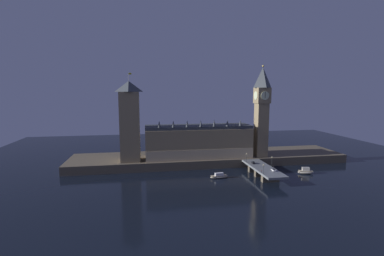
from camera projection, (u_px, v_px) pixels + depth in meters
ground_plane at (222, 176)px, 190.79m from camera, size 400.00×400.00×0.00m
embankment at (209, 158)px, 228.47m from camera, size 220.00×42.00×6.45m
parliament_hall at (198, 141)px, 217.64m from camera, size 81.98×23.11×30.22m
clock_tower at (262, 109)px, 216.74m from camera, size 10.95×11.06×71.40m
victoria_tower at (130, 121)px, 203.45m from camera, size 14.34×14.34×64.86m
bridge at (263, 170)px, 189.90m from camera, size 13.44×46.00×6.38m
car_northbound_lead at (253, 163)px, 199.06m from camera, size 2.02×3.87×1.51m
car_southbound_lead at (274, 170)px, 180.50m from camera, size 1.94×3.97×1.50m
pedestrian_near_rail at (261, 171)px, 177.85m from camera, size 0.38×0.38×1.65m
pedestrian_mid_walk at (274, 167)px, 186.89m from camera, size 0.38×0.38×1.73m
street_lamp_near at (264, 168)px, 173.69m from camera, size 1.34×0.60×6.35m
street_lamp_mid at (272, 160)px, 190.10m from camera, size 1.34×0.60×7.30m
street_lamp_far at (247, 157)px, 202.41m from camera, size 1.34×0.60×6.79m
boat_upstream at (219, 176)px, 186.40m from camera, size 12.92×4.92×3.66m
boat_downstream at (306, 171)px, 195.77m from camera, size 11.43×6.07×4.85m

